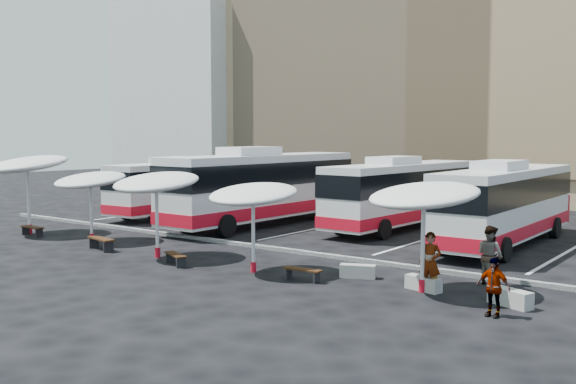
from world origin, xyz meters
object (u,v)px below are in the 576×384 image
Objects in this scene: sunshade_1 at (90,180)px; sunshade_2 at (156,183)px; wood_bench_1 at (101,241)px; wood_bench_0 at (32,229)px; conc_bench_0 at (358,271)px; passenger_1 at (490,255)px; sunshade_0 at (27,165)px; passenger_2 at (493,287)px; sunshade_3 at (253,194)px; conc_bench_2 at (510,298)px; bus_1 at (263,185)px; wood_bench_3 at (303,271)px; conc_bench_1 at (423,284)px; bus_2 at (403,191)px; bus_0 at (185,185)px; sunshade_4 at (424,196)px; bus_3 at (506,202)px; passenger_0 at (430,262)px; wood_bench_2 at (176,256)px.

sunshade_1 is 5.33m from sunshade_2.
wood_bench_0 is at bearing 176.07° from wood_bench_1.
passenger_1 is (3.88, 1.65, 0.73)m from conc_bench_0.
passenger_2 is at bearing -1.66° from sunshade_0.
wood_bench_1 is at bearing -176.40° from sunshade_3.
wood_bench_1 reaches higher than conc_bench_2.
bus_1 reaches higher than sunshade_0.
passenger_2 is at bearing 136.76° from passenger_1.
conc_bench_0 is at bearing 51.06° from wood_bench_3.
conc_bench_0 reaches higher than conc_bench_1.
bus_2 is 12.32m from conc_bench_0.
bus_0 is at bearing 157.55° from conc_bench_2.
bus_1 is at bearing 146.96° from sunshade_4.
passenger_2 is at bearing -19.63° from conc_bench_0.
passenger_1 reaches higher than conc_bench_0.
conc_bench_1 is (3.73, 1.17, -0.10)m from wood_bench_3.
bus_3 is at bearing 113.49° from passenger_2.
sunshade_0 reaches higher than conc_bench_0.
sunshade_3 is (10.04, -0.63, -0.04)m from sunshade_1.
bus_0 is at bearing 153.10° from conc_bench_0.
bus_3 reaches higher than sunshade_1.
wood_bench_0 is at bearing 176.26° from passenger_0.
conc_bench_1 is (-0.05, 0.20, -2.73)m from sunshade_4.
bus_2 reaches higher than sunshade_1.
bus_2 is 3.46× the size of sunshade_3.
bus_2 is 12.72m from passenger_1.
passenger_2 is at bearing -29.74° from conc_bench_1.
passenger_2 is at bearing -26.95° from sunshade_4.
bus_2 is at bearing 131.79° from passenger_2.
bus_0 is 9.46× the size of conc_bench_0.
passenger_2 is (15.89, -9.96, -1.35)m from bus_1.
bus_3 reaches higher than wood_bench_3.
conc_bench_1 is (19.84, -9.11, -1.58)m from bus_0.
bus_0 reaches higher than sunshade_1.
wood_bench_0 is at bearing -174.16° from passenger_2.
bus_0 is at bearing 119.60° from wood_bench_1.
bus_0 reaches higher than conc_bench_0.
wood_bench_1 is at bearing 179.18° from passenger_0.
sunshade_4 is 3.79m from conc_bench_0.
sunshade_1 is 16.30m from passenger_0.
sunshade_3 is at bearing -174.14° from conc_bench_2.
wood_bench_2 is at bearing -161.09° from conc_bench_0.
bus_2 is 13.79m from sunshade_4.
bus_1 is 11.35× the size of conc_bench_1.
sunshade_3 reaches higher than passenger_1.
conc_bench_0 is (10.67, -8.10, -1.91)m from bus_1.
bus_1 is at bearing 56.56° from wood_bench_0.
sunshade_3 is (0.78, -12.90, 0.83)m from bus_2.
wood_bench_0 is at bearing -168.67° from sunshade_1.
bus_3 is at bearing 28.56° from sunshade_0.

